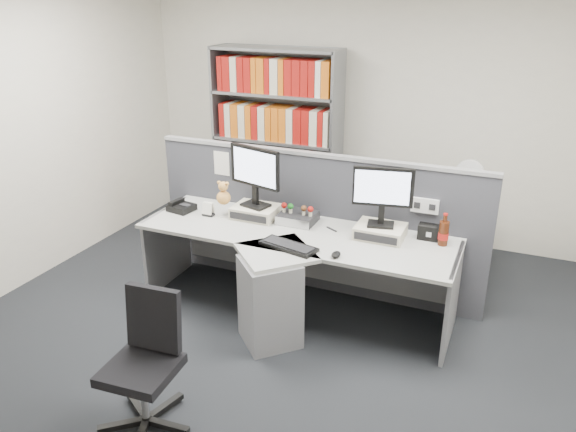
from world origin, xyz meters
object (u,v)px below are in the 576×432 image
at_px(mouse, 336,255).
at_px(filing_cabinet, 461,242).
at_px(desk_calendar, 208,210).
at_px(speaker, 430,232).
at_px(monitor_left, 255,172).
at_px(monitor_right, 383,192).
at_px(cola_bottle, 444,233).
at_px(desk, 285,272).
at_px(keyboard, 289,246).
at_px(office_chair, 146,358).
at_px(desk_fan, 469,178).
at_px(desk_phone, 181,207).
at_px(desktop_pc, 298,218).
at_px(shelving_unit, 277,143).

bearing_deg(mouse, filing_cabinet, 63.29).
height_order(desk_calendar, speaker, desk_calendar).
relative_size(monitor_left, monitor_right, 1.09).
height_order(monitor_left, cola_bottle, monitor_left).
height_order(desk, mouse, mouse).
distance_m(keyboard, cola_bottle, 1.19).
distance_m(desk, speaker, 1.19).
bearing_deg(cola_bottle, office_chair, -129.15).
xyz_separation_m(filing_cabinet, desk_fan, (-0.00, -0.00, 0.63)).
bearing_deg(cola_bottle, monitor_left, -178.30).
bearing_deg(desk_phone, monitor_right, 3.94).
relative_size(keyboard, cola_bottle, 1.85).
xyz_separation_m(keyboard, speaker, (0.96, 0.58, 0.05)).
height_order(desktop_pc, office_chair, office_chair).
bearing_deg(desk_calendar, shelving_unit, 92.19).
bearing_deg(office_chair, monitor_right, 60.64).
height_order(monitor_right, office_chair, monitor_right).
distance_m(keyboard, filing_cabinet, 1.91).
distance_m(monitor_right, desktop_pc, 0.80).
distance_m(desk, desk_phone, 1.19).
xyz_separation_m(shelving_unit, filing_cabinet, (2.10, -0.45, -0.63)).
height_order(desk, filing_cabinet, desk).
height_order(desk, keyboard, keyboard).
xyz_separation_m(speaker, office_chair, (-1.36, -1.88, -0.32)).
bearing_deg(desk_phone, desktop_pc, 8.43).
relative_size(mouse, speaker, 0.58).
relative_size(desk, keyboard, 5.40).
distance_m(desktop_pc, filing_cabinet, 1.65).
bearing_deg(desk_fan, filing_cabinet, 90.00).
distance_m(keyboard, shelving_unit, 2.17).
height_order(monitor_right, desk_calendar, monitor_right).
height_order(keyboard, filing_cabinet, keyboard).
distance_m(desk_calendar, shelving_unit, 1.61).
bearing_deg(filing_cabinet, speaker, -100.92).
distance_m(desk, keyboard, 0.30).
distance_m(desk, desktop_pc, 0.52).
relative_size(desktop_pc, desk_fan, 0.68).
relative_size(desktop_pc, shelving_unit, 0.15).
distance_m(desk_phone, speaker, 2.16).
bearing_deg(speaker, filing_cabinet, 79.08).
height_order(desk, desk_fan, desk_fan).
height_order(keyboard, desk_calendar, desk_calendar).
distance_m(monitor_right, desk_calendar, 1.54).
bearing_deg(mouse, monitor_right, 66.49).
height_order(desktop_pc, desk_phone, desk_phone).
height_order(desk, office_chair, office_chair).
relative_size(desk, desk_fan, 5.79).
relative_size(desk, desk_phone, 11.06).
relative_size(monitor_left, desktop_pc, 1.72).
distance_m(speaker, shelving_unit, 2.36).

